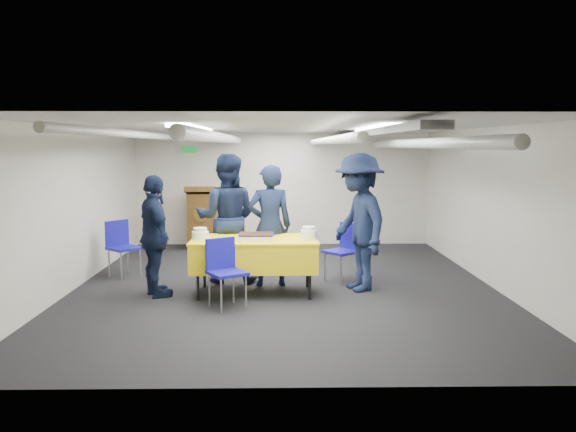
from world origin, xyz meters
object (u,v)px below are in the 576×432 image
object	(u,v)px
chair_left	(121,242)
sailor_d	(359,222)
podium	(202,218)
sailor_a	(270,226)
serving_table	(255,254)
sailor_c	(155,236)
chair_near	(224,265)
sheet_cake	(256,236)
sailor_b	(226,218)
chair_right	(345,246)

from	to	relation	value
chair_left	sailor_d	world-z (taller)	sailor_d
podium	sailor_d	distance (m)	4.23
sailor_a	sailor_d	size ratio (longest dim) A/B	0.91
serving_table	sailor_c	world-z (taller)	sailor_c
podium	chair_near	world-z (taller)	podium
serving_table	sheet_cake	distance (m)	0.26
podium	sailor_a	distance (m)	3.34
sailor_a	chair_near	bearing A→B (deg)	54.39
sheet_cake	chair_near	distance (m)	0.74
sailor_b	sailor_a	bearing A→B (deg)	162.13
chair_left	podium	bearing A→B (deg)	68.26
chair_near	sailor_c	distance (m)	1.14
serving_table	sailor_c	bearing A→B (deg)	-174.97
sheet_cake	chair_near	bearing A→B (deg)	-124.17
serving_table	sailor_b	world-z (taller)	sailor_b
chair_near	sailor_d	size ratio (longest dim) A/B	0.45
sheet_cake	sailor_a	size ratio (longest dim) A/B	0.27
serving_table	sailor_c	distance (m)	1.36
chair_near	chair_right	bearing A→B (deg)	39.23
serving_table	podium	bearing A→B (deg)	108.81
sailor_b	chair_right	bearing A→B (deg)	-175.14
chair_near	chair_right	size ratio (longest dim) A/B	1.00
podium	chair_right	bearing A→B (deg)	-47.35
chair_right	sailor_b	distance (m)	1.83
podium	chair_left	world-z (taller)	podium
serving_table	podium	world-z (taller)	podium
chair_right	sailor_d	world-z (taller)	sailor_d
sheet_cake	sailor_d	world-z (taller)	sailor_d
podium	chair_right	world-z (taller)	podium
chair_near	chair_left	world-z (taller)	same
podium	sailor_b	distance (m)	2.89
sailor_d	serving_table	bearing A→B (deg)	-100.04
chair_near	sailor_c	world-z (taller)	sailor_c
serving_table	chair_left	size ratio (longest dim) A/B	1.98
sheet_cake	chair_right	bearing A→B (deg)	31.95
podium	sailor_b	xyz separation A→B (m)	(0.74, -2.77, 0.34)
sheet_cake	chair_near	size ratio (longest dim) A/B	0.55
sailor_c	sailor_d	distance (m)	2.80
serving_table	chair_near	bearing A→B (deg)	-119.63
sailor_a	chair_left	bearing A→B (deg)	-23.74
chair_near	sailor_b	world-z (taller)	sailor_b
chair_right	chair_left	distance (m)	3.48
chair_near	sailor_b	distance (m)	1.41
sailor_b	podium	bearing A→B (deg)	-71.66
chair_right	sailor_c	size ratio (longest dim) A/B	0.53
serving_table	chair_left	bearing A→B (deg)	152.82
podium	chair_right	xyz separation A→B (m)	(2.52, -2.73, -0.08)
podium	sailor_a	bearing A→B (deg)	-65.42
sailor_a	sailor_d	distance (m)	1.28
sheet_cake	sailor_a	world-z (taller)	sailor_a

